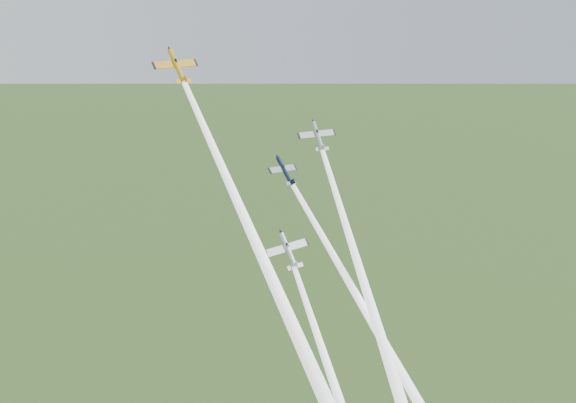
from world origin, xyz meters
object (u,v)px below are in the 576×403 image
at_px(plane_silver_low, 289,250).
at_px(plane_navy, 285,171).
at_px(plane_silver_right, 318,136).
at_px(plane_yellow, 177,66).

bearing_deg(plane_silver_low, plane_navy, 64.67).
xyz_separation_m(plane_silver_right, plane_silver_low, (-15.50, -10.27, -17.05)).
bearing_deg(plane_silver_low, plane_silver_right, 43.19).
distance_m(plane_navy, plane_silver_right, 10.24).
xyz_separation_m(plane_yellow, plane_silver_low, (13.12, -13.58, -32.01)).
height_order(plane_navy, plane_silver_right, plane_silver_right).
relative_size(plane_yellow, plane_silver_low, 0.98).
height_order(plane_yellow, plane_silver_right, plane_yellow).
bearing_deg(plane_yellow, plane_navy, -11.47).
bearing_deg(plane_navy, plane_silver_right, -7.79).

